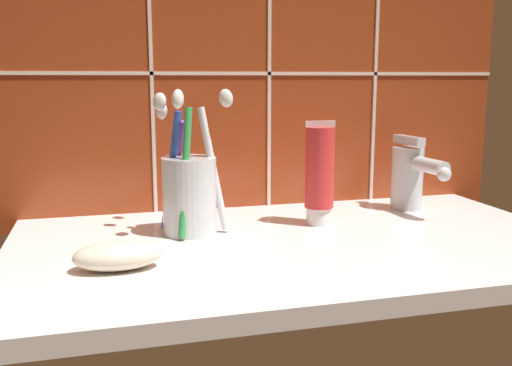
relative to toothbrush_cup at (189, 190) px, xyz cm
name	(u,v)px	position (x,y,z in cm)	size (l,w,h in cm)	color
sink_counter	(299,248)	(12.25, -6.34, -6.50)	(67.95, 38.93, 2.00)	white
tile_wall_backsplash	(257,25)	(12.26, 13.37, 21.06)	(77.95, 1.72, 57.11)	#933819
toothbrush_cup	(189,190)	(0.00, 0.00, 0.00)	(10.05, 11.89, 17.96)	silver
toothpaste_tube	(319,174)	(17.13, -0.08, 1.25)	(3.98, 3.79, 13.67)	white
sink_faucet	(411,175)	(33.01, 4.29, -0.27)	(4.56, 12.13, 10.76)	silver
soap_bar	(118,256)	(-9.04, -11.81, -4.06)	(8.88, 4.84, 2.89)	silver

